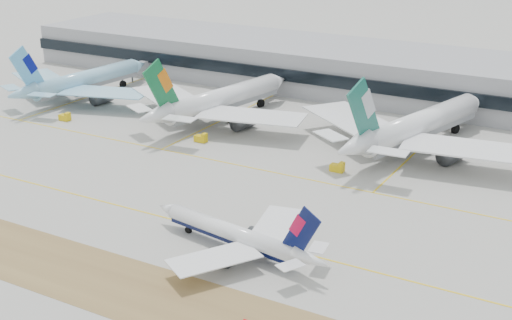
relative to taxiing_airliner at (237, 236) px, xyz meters
The scene contains 9 objects.
ground 20.04m from the taxiing_airliner, 147.46° to the left, with size 3000.00×3000.00×0.00m, color #A19D96.
taxiing_airliner is the anchor object (origin of this frame).
widebody_korean 124.30m from the taxiing_airliner, 146.02° to the left, with size 61.71×60.63×22.08m.
widebody_eva 85.81m from the taxiing_airliner, 124.82° to the left, with size 65.65×65.00×23.74m.
widebody_cathay 74.61m from the taxiing_airliner, 80.96° to the left, with size 68.60×68.46×25.24m.
terminal 126.62m from the taxiing_airliner, 97.56° to the left, with size 280.00×43.10×15.00m.
gse_b 66.75m from the taxiing_airliner, 129.75° to the left, with size 3.55×2.00×2.60m.
gse_a 102.06m from the taxiing_airliner, 152.23° to the left, with size 3.55×2.00×2.60m.
gse_c 49.15m from the taxiing_airliner, 90.27° to the left, with size 3.55×2.00×2.60m.
Camera 1 is at (80.71, -116.04, 64.85)m, focal length 50.00 mm.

